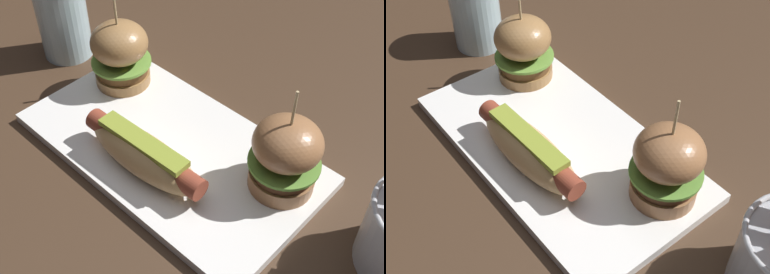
# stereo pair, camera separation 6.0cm
# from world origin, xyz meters

# --- Properties ---
(ground_plane) EXTENTS (3.00, 3.00, 0.00)m
(ground_plane) POSITION_xyz_m (0.00, 0.00, 0.00)
(ground_plane) COLOR #422D1E
(platter_main) EXTENTS (0.39, 0.21, 0.01)m
(platter_main) POSITION_xyz_m (0.00, 0.00, 0.01)
(platter_main) COLOR white
(platter_main) RESTS_ON ground
(hot_dog) EXTENTS (0.18, 0.06, 0.05)m
(hot_dog) POSITION_xyz_m (0.01, -0.05, 0.04)
(hot_dog) COLOR tan
(hot_dog) RESTS_ON platter_main
(slider_left) EXTENTS (0.09, 0.09, 0.14)m
(slider_left) POSITION_xyz_m (-0.14, 0.05, 0.06)
(slider_left) COLOR #9E7143
(slider_left) RESTS_ON platter_main
(slider_right) EXTENTS (0.08, 0.08, 0.14)m
(slider_right) POSITION_xyz_m (0.14, 0.04, 0.06)
(slider_right) COLOR #98653F
(slider_right) RESTS_ON platter_main
(water_glass) EXTENTS (0.08, 0.08, 0.12)m
(water_glass) POSITION_xyz_m (-0.28, 0.04, 0.06)
(water_glass) COLOR silver
(water_glass) RESTS_ON ground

